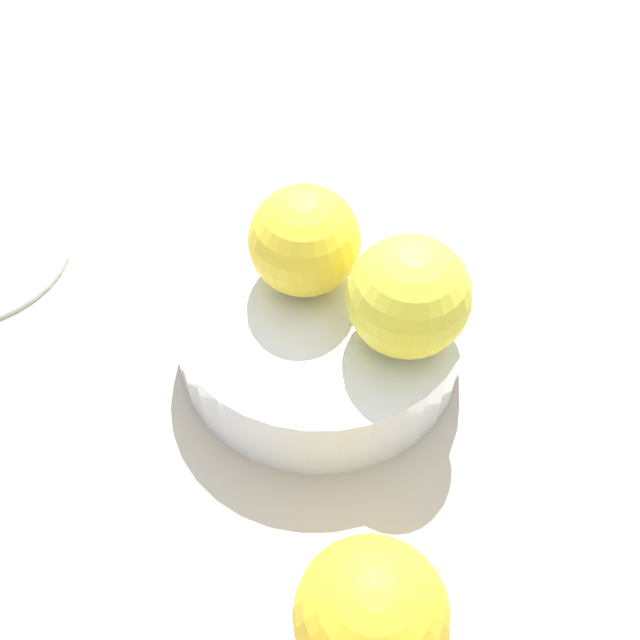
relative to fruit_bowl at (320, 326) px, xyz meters
The scene contains 5 objects.
ground_plane 3.62cm from the fruit_bowl, ahead, with size 110.00×110.00×2.00cm, color #BCB29E.
fruit_bowl is the anchor object (origin of this frame).
orange_in_bowl_0 8.67cm from the fruit_bowl, 102.52° to the right, with size 7.24×7.24×7.24cm, color yellow.
orange_in_bowl_1 6.64cm from the fruit_bowl, 44.53° to the left, with size 6.94×6.94×6.94cm, color yellow.
orange_loose_0 19.09cm from the fruit_bowl, 156.31° to the right, with size 7.85×7.85×7.85cm, color yellow.
Camera 1 is at (-28.78, -8.27, 42.52)cm, focal length 42.43 mm.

